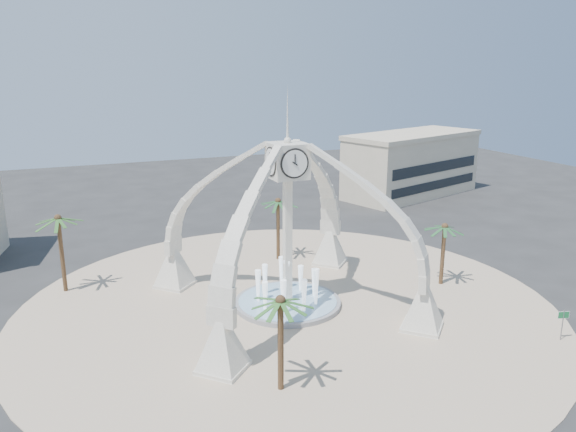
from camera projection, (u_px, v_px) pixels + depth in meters
name	position (u px, v px, depth m)	size (l,w,h in m)	color
ground	(288.00, 305.00, 42.32)	(140.00, 140.00, 0.00)	#282828
plaza	(288.00, 305.00, 42.31)	(40.00, 40.00, 0.06)	tan
clock_tower	(288.00, 223.00, 40.62)	(17.94, 17.94, 16.30)	silver
fountain	(288.00, 302.00, 42.24)	(8.00, 8.00, 3.62)	#999A9C
building_ne	(411.00, 164.00, 77.21)	(21.87, 14.17, 8.60)	beige
palm_east	(445.00, 227.00, 45.16)	(3.92, 3.92, 5.63)	brown
palm_west	(58.00, 219.00, 43.39)	(4.61, 4.61, 6.76)	brown
palm_north	(278.00, 202.00, 50.93)	(3.51, 3.51, 6.26)	brown
palm_south	(280.00, 302.00, 30.02)	(4.19, 4.19, 6.07)	brown
street_sign	(563.00, 319.00, 36.53)	(0.78, 0.23, 2.20)	slate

